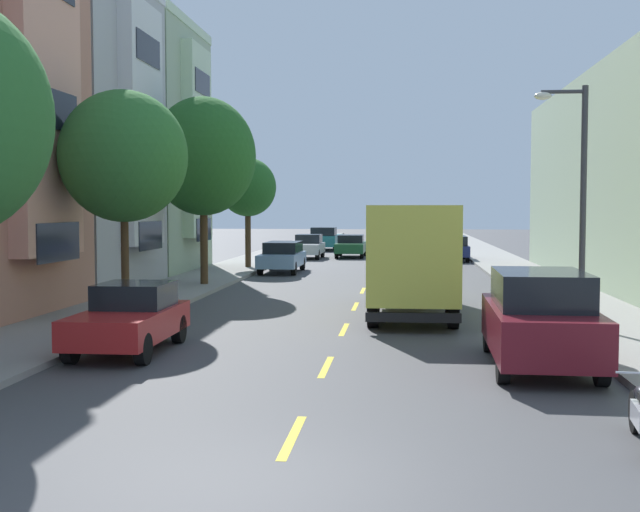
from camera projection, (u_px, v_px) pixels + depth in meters
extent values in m
plane|color=#424244|center=(371.00, 274.00, 39.11)|extent=(160.00, 160.00, 0.00)
cube|color=gray|center=(217.00, 274.00, 37.84)|extent=(3.20, 120.00, 0.14)
cube|color=gray|center=(527.00, 277.00, 36.40)|extent=(3.20, 120.00, 0.14)
cube|color=yellow|center=(292.00, 437.00, 11.31)|extent=(0.14, 2.20, 0.01)
cube|color=yellow|center=(326.00, 367.00, 16.27)|extent=(0.14, 2.20, 0.01)
cube|color=yellow|center=(344.00, 329.00, 21.24)|extent=(0.14, 2.20, 0.01)
cube|color=yellow|center=(355.00, 306.00, 26.20)|extent=(0.14, 2.20, 0.01)
cube|color=yellow|center=(363.00, 291.00, 31.17)|extent=(0.14, 2.20, 0.01)
cube|color=yellow|center=(368.00, 279.00, 36.13)|extent=(0.14, 2.20, 0.01)
cube|color=yellow|center=(373.00, 270.00, 41.10)|extent=(0.14, 2.20, 0.01)
cube|color=yellow|center=(376.00, 264.00, 46.06)|extent=(0.14, 2.20, 0.01)
cube|color=yellow|center=(378.00, 258.00, 51.03)|extent=(0.14, 2.20, 0.01)
cube|color=yellow|center=(381.00, 254.00, 55.99)|extent=(0.14, 2.20, 0.01)
cube|color=#E19B83|center=(46.00, 83.00, 22.60)|extent=(0.55, 3.68, 9.63)
cube|color=#1E232D|center=(59.00, 242.00, 22.83)|extent=(0.04, 2.80, 1.10)
cube|color=#1E232D|center=(56.00, 110.00, 22.61)|extent=(0.04, 2.80, 1.10)
cube|color=#A8A8AD|center=(6.00, 138.00, 31.51)|extent=(10.34, 8.18, 11.76)
cube|color=silver|center=(142.00, 125.00, 30.93)|extent=(0.55, 3.68, 9.18)
cube|color=#1E232D|center=(151.00, 236.00, 31.16)|extent=(0.04, 2.80, 1.10)
cube|color=#1E232D|center=(150.00, 143.00, 30.94)|extent=(0.04, 2.80, 1.10)
cube|color=#1E232D|center=(149.00, 50.00, 30.73)|extent=(0.04, 2.80, 1.10)
cube|color=#99AD8E|center=(54.00, 153.00, 40.01)|extent=(13.91, 8.18, 11.77)
cube|color=beige|center=(186.00, 24.00, 38.96)|extent=(0.60, 8.18, 0.44)
cube|color=beige|center=(197.00, 142.00, 39.25)|extent=(0.55, 3.68, 9.18)
cube|color=#1E232D|center=(204.00, 230.00, 39.47)|extent=(0.04, 2.80, 1.10)
cube|color=#1E232D|center=(203.00, 157.00, 39.26)|extent=(0.04, 2.80, 1.10)
cube|color=#1E232D|center=(203.00, 83.00, 39.05)|extent=(0.04, 2.80, 1.10)
cylinder|color=#47331E|center=(125.00, 260.00, 23.20)|extent=(0.22, 0.22, 3.11)
ellipsoid|color=#2D6B2D|center=(124.00, 156.00, 23.03)|extent=(3.63, 3.63, 3.75)
cylinder|color=#47331E|center=(204.00, 242.00, 32.40)|extent=(0.31, 0.31, 3.32)
ellipsoid|color=#235B23|center=(203.00, 156.00, 32.20)|extent=(4.19, 4.19, 4.71)
cylinder|color=#47331E|center=(248.00, 238.00, 41.62)|extent=(0.30, 0.30, 2.97)
ellipsoid|color=#235B23|center=(248.00, 187.00, 41.46)|extent=(2.91, 2.91, 3.00)
cylinder|color=#38383D|center=(583.00, 207.00, 20.71)|extent=(0.16, 0.16, 6.15)
cylinder|color=#38383D|center=(563.00, 92.00, 20.60)|extent=(1.10, 0.10, 0.10)
ellipsoid|color=silver|center=(543.00, 96.00, 20.65)|extent=(0.44, 0.28, 0.20)
cube|color=#D8D84C|center=(413.00, 251.00, 23.12)|extent=(2.42, 5.87, 2.60)
cube|color=#D8D84C|center=(411.00, 250.00, 27.18)|extent=(2.31, 1.91, 2.20)
cube|color=black|center=(411.00, 235.00, 28.05)|extent=(2.02, 0.09, 0.97)
cube|color=black|center=(413.00, 317.00, 20.38)|extent=(2.40, 0.17, 0.24)
cylinder|color=black|center=(443.00, 288.00, 27.20)|extent=(0.28, 0.96, 0.96)
cylinder|color=black|center=(380.00, 288.00, 27.42)|extent=(0.28, 0.96, 0.96)
cylinder|color=black|center=(453.00, 311.00, 21.38)|extent=(0.28, 0.96, 0.96)
cylinder|color=black|center=(373.00, 309.00, 21.60)|extent=(0.28, 0.96, 0.96)
cylinder|color=black|center=(451.00, 306.00, 22.47)|extent=(0.28, 0.96, 0.96)
cylinder|color=black|center=(374.00, 305.00, 22.69)|extent=(0.28, 0.96, 0.96)
cube|color=#AD1E1E|center=(128.00, 324.00, 17.83)|extent=(1.77, 4.01, 0.62)
cube|color=black|center=(135.00, 295.00, 18.27)|extent=(1.54, 1.69, 0.55)
cylinder|color=black|center=(70.00, 348.00, 16.57)|extent=(0.22, 0.66, 0.66)
cylinder|color=black|center=(143.00, 349.00, 16.42)|extent=(0.22, 0.66, 0.66)
cylinder|color=black|center=(116.00, 328.00, 19.27)|extent=(0.22, 0.66, 0.66)
cylinder|color=black|center=(179.00, 329.00, 19.13)|extent=(0.22, 0.66, 0.66)
cube|color=navy|center=(452.00, 250.00, 48.67)|extent=(1.83, 4.71, 0.62)
cube|color=black|center=(452.00, 241.00, 48.26)|extent=(1.61, 2.82, 0.55)
cylinder|color=black|center=(463.00, 254.00, 50.19)|extent=(0.22, 0.66, 0.66)
cylinder|color=black|center=(437.00, 254.00, 50.35)|extent=(0.22, 0.66, 0.66)
cylinder|color=black|center=(467.00, 257.00, 47.02)|extent=(0.22, 0.66, 0.66)
cylinder|color=black|center=(440.00, 257.00, 47.18)|extent=(0.22, 0.66, 0.66)
cube|color=#7A9EC6|center=(282.00, 260.00, 39.76)|extent=(1.84, 4.71, 0.62)
cube|color=black|center=(283.00, 247.00, 40.10)|extent=(1.61, 2.83, 0.55)
cylinder|color=black|center=(260.00, 268.00, 38.28)|extent=(0.22, 0.66, 0.66)
cylinder|color=black|center=(294.00, 268.00, 38.11)|extent=(0.22, 0.66, 0.66)
cylinder|color=black|center=(271.00, 263.00, 41.45)|extent=(0.22, 0.66, 0.66)
cylinder|color=black|center=(302.00, 264.00, 41.28)|extent=(0.22, 0.66, 0.66)
cube|color=#195B60|center=(326.00, 240.00, 60.78)|extent=(2.15, 5.36, 0.80)
cube|color=black|center=(324.00, 231.00, 59.59)|extent=(1.81, 1.64, 0.60)
cylinder|color=black|center=(311.00, 247.00, 59.14)|extent=(0.24, 0.67, 0.66)
cylinder|color=black|center=(335.00, 247.00, 58.91)|extent=(0.24, 0.67, 0.66)
cylinder|color=black|center=(317.00, 244.00, 62.71)|extent=(0.24, 0.67, 0.66)
cylinder|color=black|center=(340.00, 245.00, 62.47)|extent=(0.24, 0.67, 0.66)
cube|color=#B2B5BA|center=(308.00, 248.00, 50.62)|extent=(1.79, 4.02, 0.62)
cube|color=black|center=(309.00, 239.00, 51.06)|extent=(1.55, 1.70, 0.55)
cylinder|color=black|center=(293.00, 254.00, 49.37)|extent=(0.23, 0.66, 0.66)
cylinder|color=black|center=(317.00, 255.00, 49.20)|extent=(0.23, 0.66, 0.66)
cylinder|color=black|center=(299.00, 252.00, 52.07)|extent=(0.23, 0.66, 0.66)
cylinder|color=black|center=(322.00, 252.00, 51.90)|extent=(0.23, 0.66, 0.66)
cube|color=maroon|center=(540.00, 329.00, 16.18)|extent=(2.08, 4.85, 0.90)
cube|color=black|center=(540.00, 289.00, 16.14)|extent=(1.79, 2.83, 0.70)
cylinder|color=black|center=(569.00, 339.00, 17.72)|extent=(0.24, 0.67, 0.66)
cylinder|color=black|center=(489.00, 337.00, 17.94)|extent=(0.24, 0.67, 0.66)
cylinder|color=black|center=(602.00, 368.00, 14.48)|extent=(0.24, 0.67, 0.66)
cylinder|color=black|center=(503.00, 366.00, 14.71)|extent=(0.24, 0.67, 0.66)
cube|color=#194C28|center=(351.00, 247.00, 52.00)|extent=(1.80, 4.50, 0.60)
cube|color=black|center=(351.00, 239.00, 52.19)|extent=(1.58, 2.16, 0.50)
cylinder|color=black|center=(337.00, 253.00, 50.58)|extent=(0.22, 0.66, 0.66)
cylinder|color=black|center=(362.00, 253.00, 50.42)|extent=(0.22, 0.66, 0.66)
cylinder|color=black|center=(340.00, 251.00, 53.61)|extent=(0.22, 0.66, 0.66)
cylinder|color=black|center=(364.00, 251.00, 53.45)|extent=(0.22, 0.66, 0.66)
cylinder|color=black|center=(637.00, 412.00, 11.50)|extent=(0.21, 0.61, 0.60)
cylinder|color=silver|center=(639.00, 373.00, 11.35)|extent=(0.62, 0.10, 0.03)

